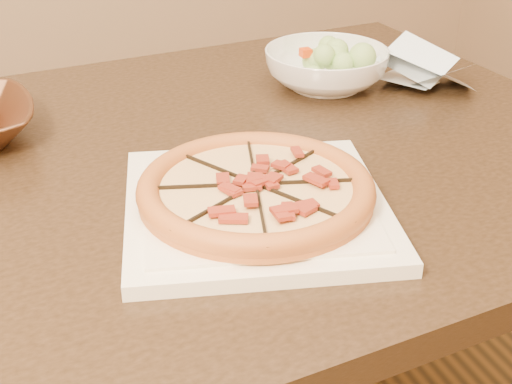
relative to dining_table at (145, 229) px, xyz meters
The scene contains 6 objects.
dining_table is the anchor object (origin of this frame).
plate 0.23m from the dining_table, 59.83° to the right, with size 0.37×0.37×0.02m.
pizza 0.24m from the dining_table, 59.83° to the right, with size 0.28×0.28×0.03m.
salad_bowl 0.43m from the dining_table, 26.67° to the left, with size 0.21×0.21×0.07m, color white.
salad 0.45m from the dining_table, 26.59° to the left, with size 0.09×0.11×0.04m.
cling_film 0.54m from the dining_table, 13.65° to the left, with size 0.14×0.11×0.05m, color white, non-canonical shape.
Camera 1 is at (-0.10, -0.80, 1.19)m, focal length 50.00 mm.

